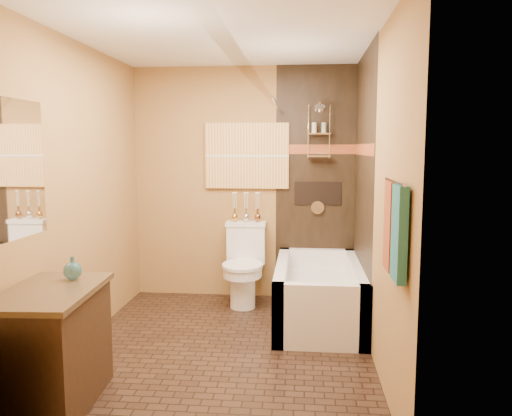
# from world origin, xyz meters

# --- Properties ---
(floor) EXTENTS (3.00, 3.00, 0.00)m
(floor) POSITION_xyz_m (0.00, 0.00, 0.00)
(floor) COLOR black
(floor) RESTS_ON ground
(wall_left) EXTENTS (0.02, 3.00, 2.50)m
(wall_left) POSITION_xyz_m (-1.20, 0.00, 1.25)
(wall_left) COLOR olive
(wall_left) RESTS_ON floor
(wall_right) EXTENTS (0.02, 3.00, 2.50)m
(wall_right) POSITION_xyz_m (1.20, 0.00, 1.25)
(wall_right) COLOR olive
(wall_right) RESTS_ON floor
(wall_back) EXTENTS (2.40, 0.02, 2.50)m
(wall_back) POSITION_xyz_m (0.00, 1.50, 1.25)
(wall_back) COLOR olive
(wall_back) RESTS_ON floor
(wall_front) EXTENTS (2.40, 0.02, 2.50)m
(wall_front) POSITION_xyz_m (0.00, -1.50, 1.25)
(wall_front) COLOR olive
(wall_front) RESTS_ON floor
(ceiling) EXTENTS (3.00, 3.00, 0.00)m
(ceiling) POSITION_xyz_m (0.00, 0.00, 2.50)
(ceiling) COLOR silver
(ceiling) RESTS_ON wall_back
(alcove_tile_back) EXTENTS (0.85, 0.01, 2.50)m
(alcove_tile_back) POSITION_xyz_m (0.78, 1.49, 1.25)
(alcove_tile_back) COLOR black
(alcove_tile_back) RESTS_ON wall_back
(alcove_tile_right) EXTENTS (0.01, 1.50, 2.50)m
(alcove_tile_right) POSITION_xyz_m (1.19, 0.75, 1.25)
(alcove_tile_right) COLOR black
(alcove_tile_right) RESTS_ON wall_right
(mosaic_band_back) EXTENTS (0.85, 0.01, 0.10)m
(mosaic_band_back) POSITION_xyz_m (0.78, 1.48, 1.62)
(mosaic_band_back) COLOR maroon
(mosaic_band_back) RESTS_ON alcove_tile_back
(mosaic_band_right) EXTENTS (0.01, 1.50, 0.10)m
(mosaic_band_right) POSITION_xyz_m (1.18, 0.75, 1.62)
(mosaic_band_right) COLOR maroon
(mosaic_band_right) RESTS_ON alcove_tile_right
(alcove_niche) EXTENTS (0.50, 0.01, 0.25)m
(alcove_niche) POSITION_xyz_m (0.80, 1.48, 1.15)
(alcove_niche) COLOR black
(alcove_niche) RESTS_ON alcove_tile_back
(shower_fixtures) EXTENTS (0.24, 0.33, 1.16)m
(shower_fixtures) POSITION_xyz_m (0.80, 1.38, 1.67)
(shower_fixtures) COLOR silver
(shower_fixtures) RESTS_ON floor
(curtain_rod) EXTENTS (0.03, 1.55, 0.03)m
(curtain_rod) POSITION_xyz_m (0.40, 0.75, 2.02)
(curtain_rod) COLOR silver
(curtain_rod) RESTS_ON wall_back
(towel_bar) EXTENTS (0.02, 0.55, 0.02)m
(towel_bar) POSITION_xyz_m (1.15, -1.05, 1.45)
(towel_bar) COLOR silver
(towel_bar) RESTS_ON wall_right
(towel_teal) EXTENTS (0.05, 0.22, 0.52)m
(towel_teal) POSITION_xyz_m (1.16, -1.18, 1.18)
(towel_teal) COLOR #216570
(towel_teal) RESTS_ON towel_bar
(towel_rust) EXTENTS (0.05, 0.22, 0.52)m
(towel_rust) POSITION_xyz_m (1.16, -0.92, 1.18)
(towel_rust) COLOR maroon
(towel_rust) RESTS_ON towel_bar
(sunset_painting) EXTENTS (0.90, 0.04, 0.70)m
(sunset_painting) POSITION_xyz_m (0.04, 1.48, 1.55)
(sunset_painting) COLOR orange
(sunset_painting) RESTS_ON wall_back
(vanity_mirror) EXTENTS (0.01, 1.00, 0.90)m
(vanity_mirror) POSITION_xyz_m (-1.19, -1.00, 1.50)
(vanity_mirror) COLOR white
(vanity_mirror) RESTS_ON wall_left
(bathtub) EXTENTS (0.80, 1.50, 0.55)m
(bathtub) POSITION_xyz_m (0.80, 0.75, 0.22)
(bathtub) COLOR white
(bathtub) RESTS_ON floor
(toilet) EXTENTS (0.43, 0.63, 0.85)m
(toilet) POSITION_xyz_m (0.04, 1.20, 0.43)
(toilet) COLOR white
(toilet) RESTS_ON floor
(vanity) EXTENTS (0.58, 0.90, 0.76)m
(vanity) POSITION_xyz_m (-0.92, -1.00, 0.38)
(vanity) COLOR black
(vanity) RESTS_ON floor
(teal_bottle) EXTENTS (0.13, 0.13, 0.19)m
(teal_bottle) POSITION_xyz_m (-0.87, -0.77, 0.84)
(teal_bottle) COLOR #24626D
(teal_bottle) RESTS_ON vanity
(bud_vases) EXTENTS (0.31, 0.07, 0.31)m
(bud_vases) POSITION_xyz_m (0.04, 1.39, 1.01)
(bud_vases) COLOR #B89239
(bud_vases) RESTS_ON toilet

